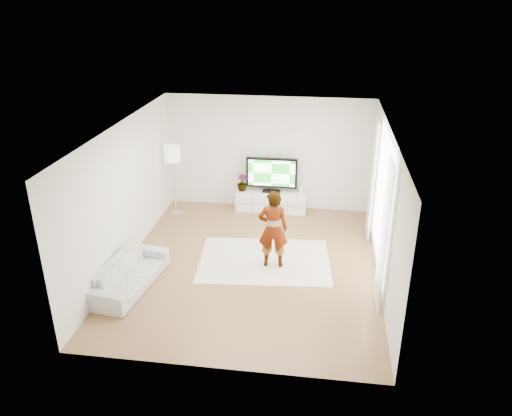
# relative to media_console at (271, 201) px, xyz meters

# --- Properties ---
(floor) EXTENTS (6.00, 6.00, 0.00)m
(floor) POSITION_rel_media_console_xyz_m (-0.11, -2.76, -0.24)
(floor) COLOR olive
(floor) RESTS_ON ground
(ceiling) EXTENTS (6.00, 6.00, 0.00)m
(ceiling) POSITION_rel_media_console_xyz_m (-0.11, -2.76, 2.56)
(ceiling) COLOR white
(ceiling) RESTS_ON wall_back
(wall_left) EXTENTS (0.02, 6.00, 2.80)m
(wall_left) POSITION_rel_media_console_xyz_m (-2.61, -2.76, 1.16)
(wall_left) COLOR silver
(wall_left) RESTS_ON floor
(wall_right) EXTENTS (0.02, 6.00, 2.80)m
(wall_right) POSITION_rel_media_console_xyz_m (2.39, -2.76, 1.16)
(wall_right) COLOR silver
(wall_right) RESTS_ON floor
(wall_back) EXTENTS (5.00, 0.02, 2.80)m
(wall_back) POSITION_rel_media_console_xyz_m (-0.11, 0.24, 1.16)
(wall_back) COLOR silver
(wall_back) RESTS_ON floor
(wall_front) EXTENTS (5.00, 0.02, 2.80)m
(wall_front) POSITION_rel_media_console_xyz_m (-0.11, -5.76, 1.16)
(wall_front) COLOR silver
(wall_front) RESTS_ON floor
(window) EXTENTS (0.01, 2.60, 2.50)m
(window) POSITION_rel_media_console_xyz_m (2.37, -2.46, 1.21)
(window) COLOR white
(window) RESTS_ON wall_right
(curtain_near) EXTENTS (0.04, 0.70, 2.60)m
(curtain_near) POSITION_rel_media_console_xyz_m (2.29, -3.76, 1.11)
(curtain_near) COLOR white
(curtain_near) RESTS_ON floor
(curtain_far) EXTENTS (0.04, 0.70, 2.60)m
(curtain_far) POSITION_rel_media_console_xyz_m (2.29, -1.16, 1.11)
(curtain_far) COLOR white
(curtain_far) RESTS_ON floor
(media_console) EXTENTS (1.72, 0.49, 0.48)m
(media_console) POSITION_rel_media_console_xyz_m (0.00, 0.00, 0.00)
(media_console) COLOR white
(media_console) RESTS_ON floor
(television) EXTENTS (1.25, 0.25, 0.87)m
(television) POSITION_rel_media_console_xyz_m (0.00, 0.03, 0.71)
(television) COLOR black
(television) RESTS_ON media_console
(game_console) EXTENTS (0.08, 0.17, 0.22)m
(game_console) POSITION_rel_media_console_xyz_m (0.75, -0.00, 0.35)
(game_console) COLOR white
(game_console) RESTS_ON media_console
(potted_plant) EXTENTS (0.29, 0.29, 0.42)m
(potted_plant) POSITION_rel_media_console_xyz_m (-0.73, 0.00, 0.45)
(potted_plant) COLOR #3F7238
(potted_plant) RESTS_ON media_console
(rug) EXTENTS (2.79, 2.12, 0.01)m
(rug) POSITION_rel_media_console_xyz_m (0.15, -2.55, -0.24)
(rug) COLOR #EFE0CC
(rug) RESTS_ON floor
(player) EXTENTS (0.61, 0.42, 1.60)m
(player) POSITION_rel_media_console_xyz_m (0.33, -2.71, 0.57)
(player) COLOR #334772
(player) RESTS_ON rug
(sofa) EXTENTS (0.98, 1.97, 0.55)m
(sofa) POSITION_rel_media_console_xyz_m (-2.20, -3.85, 0.03)
(sofa) COLOR beige
(sofa) RESTS_ON floor
(floor_lamp) EXTENTS (0.38, 0.38, 1.72)m
(floor_lamp) POSITION_rel_media_console_xyz_m (-2.31, -0.50, 1.21)
(floor_lamp) COLOR silver
(floor_lamp) RESTS_ON floor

